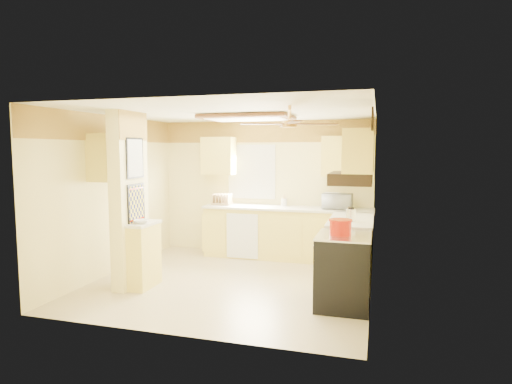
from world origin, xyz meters
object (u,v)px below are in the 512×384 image
(bowl, at_px, (142,222))
(dutch_oven, at_px, (341,227))
(microwave, at_px, (337,201))
(stove, at_px, (343,271))
(kettle, at_px, (351,215))

(bowl, distance_m, dutch_oven, 2.74)
(dutch_oven, bearing_deg, microwave, 96.21)
(stove, xyz_separation_m, bowl, (-2.78, -0.08, 0.51))
(microwave, relative_size, kettle, 2.36)
(stove, height_order, dutch_oven, dutch_oven)
(stove, bearing_deg, dutch_oven, -177.38)
(stove, relative_size, bowl, 4.33)
(microwave, xyz_separation_m, kettle, (0.31, -1.27, -0.04))
(microwave, bearing_deg, dutch_oven, 101.51)
(stove, height_order, bowl, bowl)
(stove, distance_m, microwave, 2.27)
(kettle, bearing_deg, dutch_oven, -94.55)
(bowl, relative_size, kettle, 1.02)
(stove, relative_size, dutch_oven, 3.16)
(microwave, distance_m, dutch_oven, 2.18)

